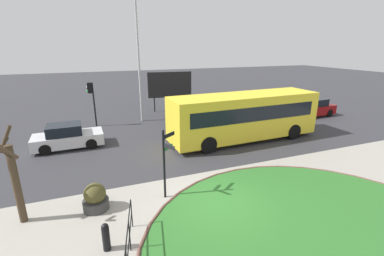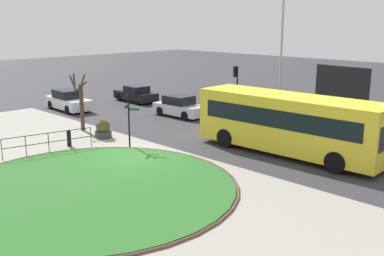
% 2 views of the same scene
% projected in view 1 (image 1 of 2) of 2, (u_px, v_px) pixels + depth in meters
% --- Properties ---
extents(ground, '(120.00, 120.00, 0.00)m').
position_uv_depth(ground, '(217.00, 205.00, 10.34)').
color(ground, '#333338').
extents(sidewalk_paving, '(32.00, 8.74, 0.02)m').
position_uv_depth(sidewalk_paving, '(239.00, 231.00, 8.88)').
color(sidewalk_paving, '#9E998E').
rests_on(sidewalk_paving, ground).
extents(grass_island, '(11.56, 11.56, 0.10)m').
position_uv_depth(grass_island, '(336.00, 253.00, 7.90)').
color(grass_island, '#2D6B28').
rests_on(grass_island, ground).
extents(grass_kerb_ring, '(11.87, 11.87, 0.11)m').
position_uv_depth(grass_kerb_ring, '(336.00, 253.00, 7.90)').
color(grass_kerb_ring, brown).
rests_on(grass_kerb_ring, ground).
extents(signpost_directional, '(0.62, 0.91, 2.91)m').
position_uv_depth(signpost_directional, '(166.00, 158.00, 10.43)').
color(signpost_directional, black).
rests_on(signpost_directional, ground).
extents(bollard_foreground, '(0.23, 0.23, 0.93)m').
position_uv_depth(bollard_foreground, '(106.00, 237.00, 7.94)').
color(bollard_foreground, black).
rests_on(bollard_foreground, ground).
extents(bus_yellow, '(9.91, 2.89, 3.00)m').
position_uv_depth(bus_yellow, '(244.00, 116.00, 17.13)').
color(bus_yellow, yellow).
rests_on(bus_yellow, ground).
extents(car_far_lane, '(4.03, 1.89, 1.47)m').
position_uv_depth(car_far_lane, '(68.00, 137.00, 16.03)').
color(car_far_lane, silver).
rests_on(car_far_lane, ground).
extents(car_trailing, '(4.01, 2.11, 1.52)m').
position_uv_depth(car_trailing, '(312.00, 108.00, 23.43)').
color(car_trailing, maroon).
rests_on(car_trailing, ground).
extents(traffic_light_near, '(0.49, 0.31, 3.34)m').
position_uv_depth(traffic_light_near, '(91.00, 94.00, 19.80)').
color(traffic_light_near, black).
rests_on(traffic_light_near, ground).
extents(lamppost_tall, '(0.32, 0.32, 9.47)m').
position_uv_depth(lamppost_tall, '(139.00, 58.00, 20.49)').
color(lamppost_tall, '#B7B7BC').
rests_on(lamppost_tall, ground).
extents(billboard_left, '(4.09, 0.52, 3.64)m').
position_uv_depth(billboard_left, '(170.00, 85.00, 24.72)').
color(billboard_left, black).
rests_on(billboard_left, ground).
extents(planter_near_signpost, '(0.95, 0.95, 1.07)m').
position_uv_depth(planter_near_signpost, '(95.00, 198.00, 9.96)').
color(planter_near_signpost, '#383838').
rests_on(planter_near_signpost, ground).
extents(street_tree_bare, '(1.02, 1.19, 3.51)m').
position_uv_depth(street_tree_bare, '(13.00, 176.00, 8.84)').
color(street_tree_bare, '#423323').
rests_on(street_tree_bare, ground).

